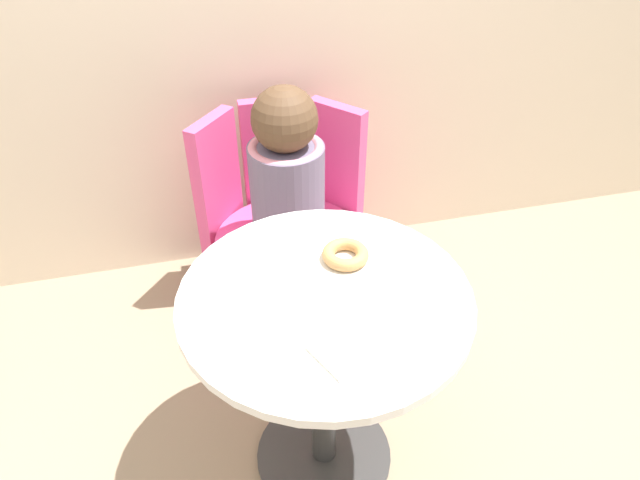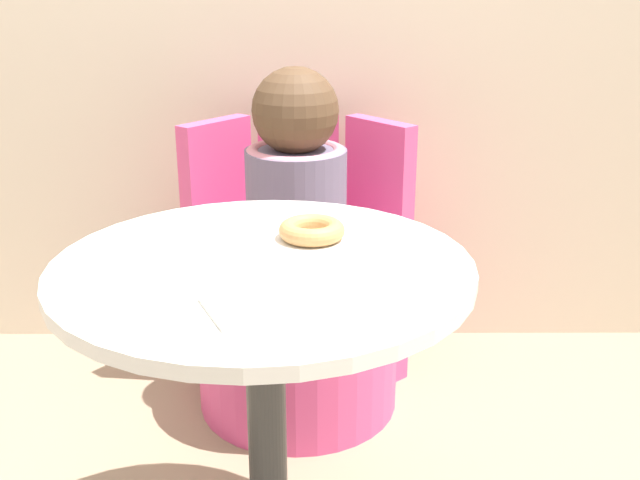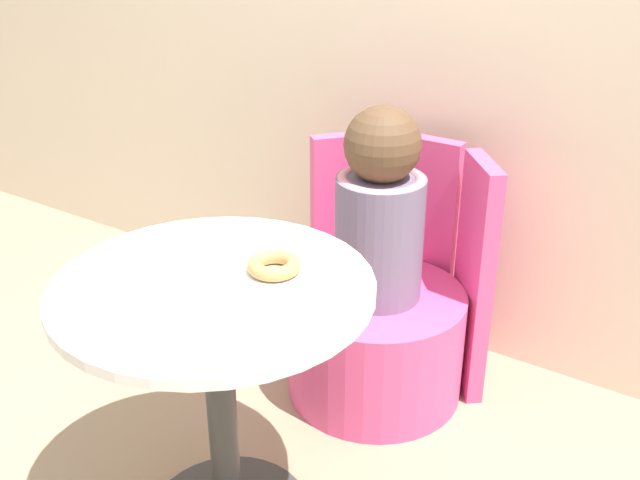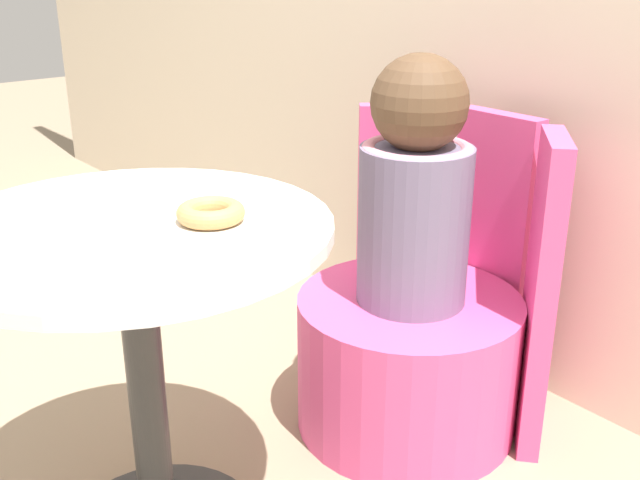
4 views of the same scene
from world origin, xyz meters
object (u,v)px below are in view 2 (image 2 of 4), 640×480
object	(u,v)px
round_table	(265,356)
child_figure	(296,187)
tub_chair	(298,344)
donut	(312,230)

from	to	relation	value
round_table	child_figure	bearing A→B (deg)	86.72
tub_chair	child_figure	distance (m)	0.45
tub_chair	donut	world-z (taller)	donut
child_figure	donut	distance (m)	0.58
round_table	donut	distance (m)	0.24
tub_chair	donut	xyz separation A→B (m)	(0.04, -0.57, 0.53)
child_figure	round_table	bearing A→B (deg)	-93.28
donut	round_table	bearing A→B (deg)	-126.13
tub_chair	donut	bearing A→B (deg)	-85.62
tub_chair	donut	distance (m)	0.78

